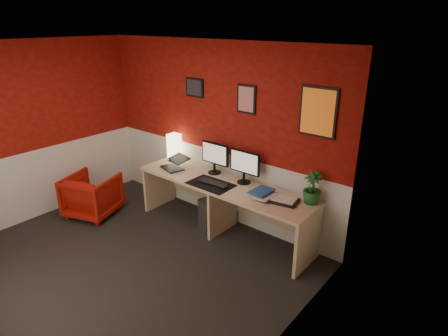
# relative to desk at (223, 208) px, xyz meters

# --- Properties ---
(ground) EXTENTS (4.00, 3.50, 0.01)m
(ground) POSITION_rel_desk_xyz_m (-0.42, -1.41, -0.36)
(ground) COLOR black
(ground) RESTS_ON ground
(ceiling) EXTENTS (4.00, 3.50, 0.01)m
(ceiling) POSITION_rel_desk_xyz_m (-0.42, -1.41, 2.13)
(ceiling) COLOR white
(ceiling) RESTS_ON ground
(wall_back) EXTENTS (4.00, 0.01, 2.50)m
(wall_back) POSITION_rel_desk_xyz_m (-0.42, 0.34, 0.89)
(wall_back) COLOR maroon
(wall_back) RESTS_ON ground
(wall_left) EXTENTS (0.01, 3.50, 2.50)m
(wall_left) POSITION_rel_desk_xyz_m (-2.42, -1.41, 0.89)
(wall_left) COLOR maroon
(wall_left) RESTS_ON ground
(wall_right) EXTENTS (0.01, 3.50, 2.50)m
(wall_right) POSITION_rel_desk_xyz_m (1.58, -1.41, 0.89)
(wall_right) COLOR maroon
(wall_right) RESTS_ON ground
(wainscot_back) EXTENTS (4.00, 0.01, 1.00)m
(wainscot_back) POSITION_rel_desk_xyz_m (-0.42, 0.34, 0.14)
(wainscot_back) COLOR silver
(wainscot_back) RESTS_ON ground
(wainscot_left) EXTENTS (0.01, 3.50, 1.00)m
(wainscot_left) POSITION_rel_desk_xyz_m (-2.41, -1.41, 0.14)
(wainscot_left) COLOR silver
(wainscot_left) RESTS_ON ground
(wainscot_right) EXTENTS (0.01, 3.50, 1.00)m
(wainscot_right) POSITION_rel_desk_xyz_m (1.58, -1.41, 0.14)
(wainscot_right) COLOR silver
(wainscot_right) RESTS_ON ground
(desk) EXTENTS (2.60, 0.65, 0.73)m
(desk) POSITION_rel_desk_xyz_m (0.00, 0.00, 0.00)
(desk) COLOR #D0AD85
(desk) RESTS_ON ground
(shoji_lamp) EXTENTS (0.16, 0.16, 0.40)m
(shoji_lamp) POSITION_rel_desk_xyz_m (-1.09, 0.19, 0.56)
(shoji_lamp) COLOR #FFE5B2
(shoji_lamp) RESTS_ON desk
(laptop) EXTENTS (0.38, 0.31, 0.22)m
(laptop) POSITION_rel_desk_xyz_m (-0.89, -0.06, 0.47)
(laptop) COLOR black
(laptop) RESTS_ON desk
(monitor_left) EXTENTS (0.45, 0.06, 0.58)m
(monitor_left) POSITION_rel_desk_xyz_m (-0.31, 0.20, 0.66)
(monitor_left) COLOR black
(monitor_left) RESTS_ON desk
(monitor_right) EXTENTS (0.45, 0.06, 0.58)m
(monitor_right) POSITION_rel_desk_xyz_m (0.21, 0.18, 0.66)
(monitor_right) COLOR black
(monitor_right) RESTS_ON desk
(desk_mat) EXTENTS (0.60, 0.38, 0.01)m
(desk_mat) POSITION_rel_desk_xyz_m (-0.09, -0.13, 0.37)
(desk_mat) COLOR black
(desk_mat) RESTS_ON desk
(keyboard) EXTENTS (0.43, 0.18, 0.02)m
(keyboard) POSITION_rel_desk_xyz_m (-0.09, -0.10, 0.38)
(keyboard) COLOR black
(keyboard) RESTS_ON desk_mat
(mouse) EXTENTS (0.08, 0.11, 0.03)m
(mouse) POSITION_rel_desk_xyz_m (0.14, -0.13, 0.39)
(mouse) COLOR black
(mouse) RESTS_ON desk_mat
(book_bottom) EXTENTS (0.25, 0.31, 0.03)m
(book_bottom) POSITION_rel_desk_xyz_m (0.59, 0.03, 0.38)
(book_bottom) COLOR #205396
(book_bottom) RESTS_ON desk
(book_middle) EXTENTS (0.21, 0.28, 0.02)m
(book_middle) POSITION_rel_desk_xyz_m (0.59, -0.04, 0.40)
(book_middle) COLOR silver
(book_middle) RESTS_ON book_bottom
(book_top) EXTENTS (0.23, 0.30, 0.03)m
(book_top) POSITION_rel_desk_xyz_m (0.50, -0.00, 0.43)
(book_top) COLOR #205396
(book_top) RESTS_ON book_middle
(zen_tray) EXTENTS (0.39, 0.31, 0.03)m
(zen_tray) POSITION_rel_desk_xyz_m (0.89, 0.03, 0.38)
(zen_tray) COLOR black
(zen_tray) RESTS_ON desk
(potted_plant) EXTENTS (0.23, 0.23, 0.39)m
(potted_plant) POSITION_rel_desk_xyz_m (1.17, 0.21, 0.56)
(potted_plant) COLOR #19591E
(potted_plant) RESTS_ON desk
(pc_tower) EXTENTS (0.30, 0.48, 0.45)m
(pc_tower) POSITION_rel_desk_xyz_m (-0.18, 0.05, -0.14)
(pc_tower) COLOR #99999E
(pc_tower) RESTS_ON ground
(armchair) EXTENTS (0.86, 0.87, 0.62)m
(armchair) POSITION_rel_desk_xyz_m (-1.81, -0.83, -0.05)
(armchair) COLOR #A81509
(armchair) RESTS_ON ground
(art_left) EXTENTS (0.32, 0.02, 0.26)m
(art_left) POSITION_rel_desk_xyz_m (-0.77, 0.33, 1.49)
(art_left) COLOR black
(art_left) RESTS_ON wall_back
(art_center) EXTENTS (0.28, 0.02, 0.36)m
(art_center) POSITION_rel_desk_xyz_m (0.12, 0.33, 1.44)
(art_center) COLOR red
(art_center) RESTS_ON wall_back
(art_right) EXTENTS (0.44, 0.02, 0.56)m
(art_right) POSITION_rel_desk_xyz_m (1.09, 0.33, 1.42)
(art_right) COLOR orange
(art_right) RESTS_ON wall_back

